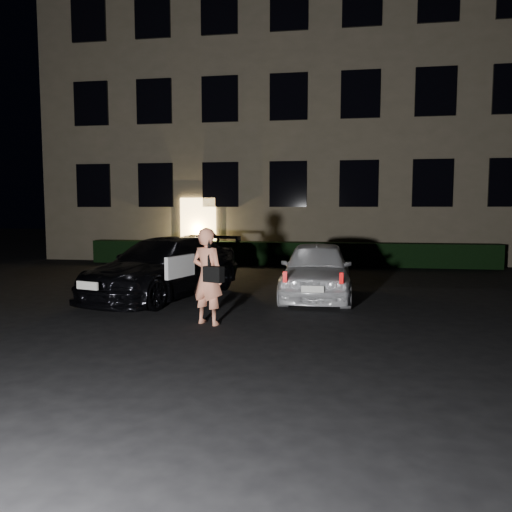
# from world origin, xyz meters

# --- Properties ---
(ground) EXTENTS (80.00, 80.00, 0.00)m
(ground) POSITION_xyz_m (0.00, 0.00, 0.00)
(ground) COLOR black
(ground) RESTS_ON ground
(building) EXTENTS (20.00, 8.11, 12.00)m
(building) POSITION_xyz_m (-0.00, 14.99, 6.00)
(building) COLOR #6A604C
(building) RESTS_ON ground
(hedge) EXTENTS (15.00, 0.70, 0.85)m
(hedge) POSITION_xyz_m (0.00, 10.50, 0.42)
(hedge) COLOR black
(hedge) RESTS_ON ground
(sedan) EXTENTS (3.23, 5.17, 1.40)m
(sedan) POSITION_xyz_m (-2.22, 3.36, 0.70)
(sedan) COLOR black
(sedan) RESTS_ON ground
(hatch) EXTENTS (1.58, 3.91, 1.33)m
(hatch) POSITION_xyz_m (1.36, 3.79, 0.66)
(hatch) COLOR silver
(hatch) RESTS_ON ground
(man) EXTENTS (0.75, 0.64, 1.75)m
(man) POSITION_xyz_m (-0.47, 0.74, 0.88)
(man) COLOR #F28F6C
(man) RESTS_ON ground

